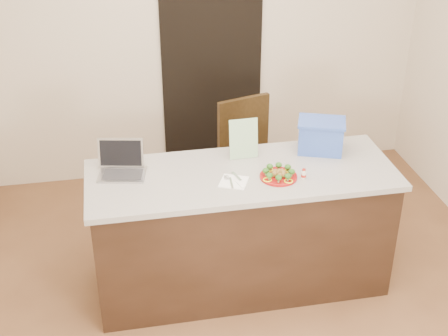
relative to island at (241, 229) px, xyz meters
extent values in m
plane|color=brown|center=(0.00, -0.25, -0.46)|extent=(4.00, 4.00, 0.00)
plane|color=beige|center=(0.00, 1.75, 0.89)|extent=(4.00, 0.00, 4.00)
cube|color=black|center=(0.10, 1.73, 0.54)|extent=(0.90, 0.02, 2.00)
cube|color=black|center=(0.00, 0.00, -0.02)|extent=(2.00, 0.70, 0.88)
cube|color=beige|center=(0.00, 0.00, 0.44)|extent=(2.06, 0.76, 0.04)
cylinder|color=maroon|center=(0.22, -0.11, 0.47)|extent=(0.25, 0.25, 0.01)
torus|color=maroon|center=(0.22, -0.11, 0.47)|extent=(0.24, 0.24, 0.01)
sphere|color=brown|center=(0.22, -0.11, 0.49)|extent=(0.04, 0.04, 0.04)
sphere|color=brown|center=(0.22, -0.14, 0.49)|extent=(0.04, 0.04, 0.04)
sphere|color=brown|center=(0.24, -0.13, 0.49)|extent=(0.04, 0.04, 0.04)
sphere|color=brown|center=(0.25, -0.11, 0.49)|extent=(0.04, 0.04, 0.04)
sphere|color=brown|center=(0.24, -0.09, 0.49)|extent=(0.04, 0.04, 0.04)
sphere|color=brown|center=(0.22, -0.08, 0.49)|extent=(0.04, 0.04, 0.04)
sphere|color=brown|center=(0.20, -0.08, 0.49)|extent=(0.04, 0.04, 0.04)
sphere|color=brown|center=(0.19, -0.10, 0.49)|extent=(0.04, 0.04, 0.04)
sphere|color=brown|center=(0.19, -0.12, 0.49)|extent=(0.04, 0.04, 0.04)
ellipsoid|color=#1C4712|center=(0.18, -0.04, 0.51)|extent=(0.04, 0.04, 0.04)
ellipsoid|color=#1C4712|center=(0.14, -0.09, 0.51)|extent=(0.04, 0.04, 0.04)
ellipsoid|color=#1C4712|center=(0.15, -0.15, 0.51)|extent=(0.04, 0.04, 0.04)
ellipsoid|color=#1C4712|center=(0.20, -0.19, 0.51)|extent=(0.04, 0.04, 0.04)
ellipsoid|color=#1C4712|center=(0.26, -0.18, 0.51)|extent=(0.04, 0.04, 0.04)
ellipsoid|color=#1C4712|center=(0.30, -0.13, 0.51)|extent=(0.04, 0.04, 0.04)
ellipsoid|color=#1C4712|center=(0.29, -0.07, 0.51)|extent=(0.04, 0.04, 0.04)
ellipsoid|color=#1C4712|center=(0.24, -0.03, 0.51)|extent=(0.04, 0.04, 0.04)
torus|color=yellow|center=(0.18, -0.03, 0.48)|extent=(0.06, 0.06, 0.01)
torus|color=yellow|center=(0.13, -0.15, 0.48)|extent=(0.06, 0.06, 0.01)
torus|color=yellow|center=(0.26, -0.20, 0.48)|extent=(0.06, 0.06, 0.01)
torus|color=yellow|center=(0.30, -0.07, 0.48)|extent=(0.06, 0.06, 0.01)
cube|color=white|center=(-0.08, -0.11, 0.46)|extent=(0.22, 0.22, 0.01)
cube|color=#BCBBC0|center=(-0.10, -0.13, 0.47)|extent=(0.02, 0.13, 0.00)
cube|color=#BCBBC0|center=(-0.10, -0.06, 0.47)|extent=(0.04, 0.06, 0.00)
cube|color=white|center=(-0.05, -0.16, 0.47)|extent=(0.05, 0.10, 0.01)
cube|color=#BCBBC0|center=(-0.05, -0.06, 0.47)|extent=(0.05, 0.12, 0.00)
cylinder|color=silver|center=(0.38, -0.15, 0.48)|extent=(0.03, 0.03, 0.05)
cylinder|color=silver|center=(0.38, -0.15, 0.51)|extent=(0.02, 0.02, 0.01)
cylinder|color=#A81D12|center=(0.38, -0.15, 0.52)|extent=(0.02, 0.02, 0.01)
cylinder|color=#A81D12|center=(0.38, -0.15, 0.48)|extent=(0.03, 0.03, 0.02)
cube|color=#A2A2A6|center=(-0.78, 0.11, 0.46)|extent=(0.34, 0.27, 0.01)
cube|color=#A2A2A6|center=(-0.78, 0.22, 0.57)|extent=(0.31, 0.11, 0.20)
cube|color=black|center=(-0.78, 0.21, 0.57)|extent=(0.28, 0.09, 0.17)
cube|color=#262528|center=(-0.78, 0.10, 0.47)|extent=(0.28, 0.20, 0.00)
cube|color=silver|center=(0.05, 0.21, 0.60)|extent=(0.20, 0.05, 0.28)
cube|color=#2E4CA7|center=(0.61, 0.20, 0.56)|extent=(0.36, 0.30, 0.21)
cube|color=#2E4CA7|center=(0.61, 0.20, 0.68)|extent=(0.38, 0.33, 0.02)
cube|color=#34230F|center=(0.23, 0.78, 0.02)|extent=(0.56, 0.56, 0.04)
cube|color=#34230F|center=(0.23, 0.99, 0.30)|extent=(0.45, 0.17, 0.52)
cylinder|color=#34230F|center=(0.03, 0.59, -0.22)|extent=(0.04, 0.04, 0.49)
cylinder|color=#34230F|center=(0.42, 0.59, -0.22)|extent=(0.04, 0.04, 0.49)
cylinder|color=#34230F|center=(0.03, 0.98, -0.22)|extent=(0.04, 0.04, 0.49)
cylinder|color=#34230F|center=(0.42, 0.98, -0.22)|extent=(0.04, 0.04, 0.49)
camera|label=1|loc=(-0.80, -3.50, 2.50)|focal=50.00mm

